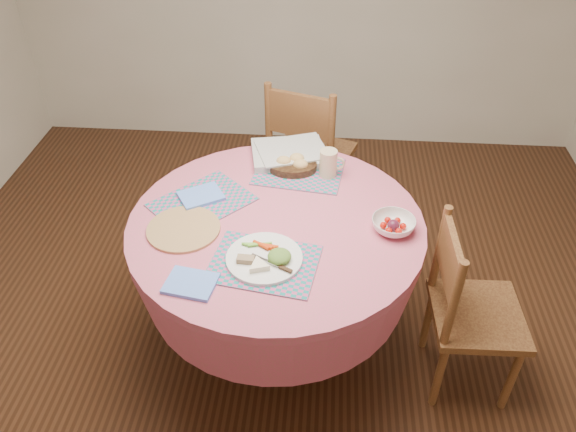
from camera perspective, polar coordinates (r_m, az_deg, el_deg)
name	(u,v)px	position (r m, az deg, el deg)	size (l,w,h in m)	color
ground	(278,338)	(2.86, -1.02, -12.33)	(4.00, 4.00, 0.00)	#331C0F
dining_table	(277,256)	(2.46, -1.16, -4.06)	(1.24, 1.24, 0.75)	#C45B6C
chair_right	(467,308)	(2.51, 17.77, -8.91)	(0.39, 0.40, 0.85)	brown
chair_back	(308,153)	(3.26, 2.01, 6.46)	(0.55, 0.54, 0.95)	brown
placemat_front	(264,263)	(2.13, -2.45, -4.83)	(0.40, 0.30, 0.01)	#167D7C
placemat_left	(202,202)	(2.46, -8.72, 1.42)	(0.40, 0.30, 0.01)	#167D7C
placemat_back	(299,172)	(2.63, 1.10, 4.53)	(0.40, 0.30, 0.01)	#167D7C
wicker_trivet	(184,229)	(2.32, -10.56, -1.30)	(0.30, 0.30, 0.01)	#AE864B
napkin_near	(191,283)	(2.08, -9.85, -6.77)	(0.18, 0.14, 0.01)	#5E8BF3
napkin_far	(201,196)	(2.48, -8.84, 2.03)	(0.18, 0.14, 0.01)	#5E8BF3
dinner_plate	(266,258)	(2.13, -2.28, -4.24)	(0.29, 0.29, 0.05)	white
bread_bowl	(293,164)	(2.63, 0.47, 5.29)	(0.23, 0.23, 0.08)	black
latte_mug	(329,163)	(2.57, 4.16, 5.38)	(0.12, 0.08, 0.13)	beige
fruit_bowl	(393,225)	(2.31, 10.65, -0.90)	(0.18, 0.18, 0.06)	white
newspaper_stack	(289,153)	(2.72, 0.06, 6.44)	(0.41, 0.34, 0.04)	silver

